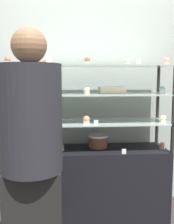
{
  "coord_description": "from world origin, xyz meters",
  "views": [
    {
      "loc": [
        -0.19,
        -2.33,
        1.29
      ],
      "look_at": [
        0.0,
        0.0,
        0.99
      ],
      "focal_mm": 42.0,
      "sensor_mm": 36.0,
      "label": 1
    }
  ],
  "objects": [
    {
      "name": "ground_plane",
      "position": [
        0.0,
        0.0,
        0.0
      ],
      "size": [
        20.0,
        20.0,
        0.0
      ],
      "primitive_type": "plane",
      "color": "#38332D"
    },
    {
      "name": "back_wall",
      "position": [
        0.0,
        0.35,
        1.3
      ],
      "size": [
        8.0,
        0.05,
        2.6
      ],
      "color": "#A8B2AD",
      "rests_on": "ground_plane"
    },
    {
      "name": "display_base",
      "position": [
        0.0,
        0.0,
        0.33
      ],
      "size": [
        1.47,
        0.41,
        0.65
      ],
      "color": "black",
      "rests_on": "ground_plane"
    },
    {
      "name": "display_riser_lower",
      "position": [
        0.0,
        0.0,
        0.89
      ],
      "size": [
        1.47,
        0.41,
        0.25
      ],
      "color": "black",
      "rests_on": "display_base"
    },
    {
      "name": "display_riser_middle",
      "position": [
        0.0,
        0.0,
        1.14
      ],
      "size": [
        1.47,
        0.41,
        0.25
      ],
      "color": "black",
      "rests_on": "display_riser_lower"
    },
    {
      "name": "display_riser_upper",
      "position": [
        0.0,
        0.0,
        1.39
      ],
      "size": [
        1.47,
        0.41,
        0.25
      ],
      "color": "black",
      "rests_on": "display_riser_middle"
    },
    {
      "name": "layer_cake_centerpiece",
      "position": [
        0.11,
        0.05,
        0.71
      ],
      "size": [
        0.18,
        0.18,
        0.12
      ],
      "color": "brown",
      "rests_on": "display_base"
    },
    {
      "name": "sheet_cake_frosted",
      "position": [
        0.23,
        0.02,
        1.19
      ],
      "size": [
        0.24,
        0.15,
        0.06
      ],
      "color": "beige",
      "rests_on": "display_riser_middle"
    },
    {
      "name": "cupcake_0",
      "position": [
        -0.67,
        -0.06,
        0.68
      ],
      "size": [
        0.05,
        0.05,
        0.06
      ],
      "color": "beige",
      "rests_on": "display_base"
    },
    {
      "name": "cupcake_1",
      "position": [
        -0.23,
        -0.04,
        0.68
      ],
      "size": [
        0.05,
        0.05,
        0.06
      ],
      "color": "beige",
      "rests_on": "display_base"
    },
    {
      "name": "cupcake_2",
      "position": [
        0.69,
        -0.06,
        0.68
      ],
      "size": [
        0.05,
        0.05,
        0.06
      ],
      "color": "#CCB28C",
      "rests_on": "display_base"
    },
    {
      "name": "price_tag_0",
      "position": [
        0.3,
        -0.19,
        0.67
      ],
      "size": [
        0.04,
        0.0,
        0.04
      ],
      "color": "white",
      "rests_on": "display_base"
    },
    {
      "name": "cupcake_3",
      "position": [
        -0.67,
        -0.04,
        0.94
      ],
      "size": [
        0.06,
        0.06,
        0.07
      ],
      "color": "white",
      "rests_on": "display_riser_lower"
    },
    {
      "name": "cupcake_4",
      "position": [
        -0.01,
        -0.11,
        0.94
      ],
      "size": [
        0.06,
        0.06,
        0.07
      ],
      "color": "beige",
      "rests_on": "display_riser_lower"
    },
    {
      "name": "cupcake_5",
      "position": [
        0.66,
        -0.11,
        0.94
      ],
      "size": [
        0.06,
        0.06,
        0.07
      ],
      "color": "white",
      "rests_on": "display_riser_lower"
    },
    {
      "name": "price_tag_1",
      "position": [
        0.06,
        -0.19,
        0.93
      ],
      "size": [
        0.04,
        0.0,
        0.04
      ],
      "color": "white",
      "rests_on": "display_riser_lower"
    },
    {
      "name": "cupcake_6",
      "position": [
        -0.67,
        -0.09,
        1.19
      ],
      "size": [
        0.05,
        0.05,
        0.07
      ],
      "color": "white",
      "rests_on": "display_riser_middle"
    },
    {
      "name": "cupcake_7",
      "position": [
        -0.34,
        -0.1,
        1.19
      ],
      "size": [
        0.05,
        0.05,
        0.07
      ],
      "color": "beige",
      "rests_on": "display_riser_middle"
    },
    {
      "name": "cupcake_8",
      "position": [
        -0.01,
        -0.1,
        1.19
      ],
      "size": [
        0.05,
        0.05,
        0.07
      ],
      "color": "#CCB28C",
      "rests_on": "display_riser_middle"
    },
    {
      "name": "cupcake_9",
      "position": [
        0.67,
        -0.05,
        1.19
      ],
      "size": [
        0.05,
        0.05,
        0.07
      ],
      "color": "white",
      "rests_on": "display_riser_middle"
    },
    {
      "name": "price_tag_2",
      "position": [
        -0.37,
        -0.19,
        1.18
      ],
      "size": [
        0.04,
        0.0,
        0.04
      ],
      "color": "white",
      "rests_on": "display_riser_middle"
    },
    {
      "name": "cupcake_10",
      "position": [
        -0.67,
        -0.05,
        1.44
      ],
      "size": [
        0.05,
        0.05,
        0.06
      ],
      "color": "#CCB28C",
      "rests_on": "display_riser_upper"
    },
    {
      "name": "cupcake_11",
      "position": [
        -0.33,
        -0.11,
        1.44
      ],
      "size": [
        0.05,
        0.05,
        0.06
      ],
      "color": "white",
      "rests_on": "display_riser_upper"
    },
    {
      "name": "cupcake_12",
      "position": [
        -0.01,
        -0.1,
        1.44
      ],
      "size": [
        0.05,
        0.05,
        0.06
      ],
      "color": "#CCB28C",
      "rests_on": "display_riser_upper"
    },
    {
      "name": "cupcake_13",
      "position": [
        0.35,
        -0.05,
        1.44
      ],
      "size": [
        0.05,
        0.05,
        0.06
      ],
      "color": "#CCB28C",
      "rests_on": "display_riser_upper"
    },
    {
      "name": "cupcake_14",
      "position": [
        0.69,
        -0.08,
        1.44
      ],
      "size": [
        0.05,
        0.05,
        0.06
      ],
      "color": "#CCB28C",
      "rests_on": "display_riser_upper"
    },
    {
      "name": "price_tag_3",
      "position": [
        0.41,
        -0.19,
        1.43
      ],
      "size": [
        0.04,
        0.0,
        0.04
      ],
      "color": "white",
      "rests_on": "display_riser_upper"
    },
    {
      "name": "donut_glazed",
      "position": [
        -0.39,
        -0.04,
        1.43
      ],
      "size": [
        0.13,
        0.13,
        0.03
      ],
      "color": "brown",
      "rests_on": "display_riser_upper"
    },
    {
      "name": "customer_figure",
      "position": [
        -0.4,
        -0.77,
        0.85
      ],
      "size": [
        0.37,
        0.37,
        1.58
      ],
      "color": "black",
      "rests_on": "ground_plane"
    }
  ]
}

